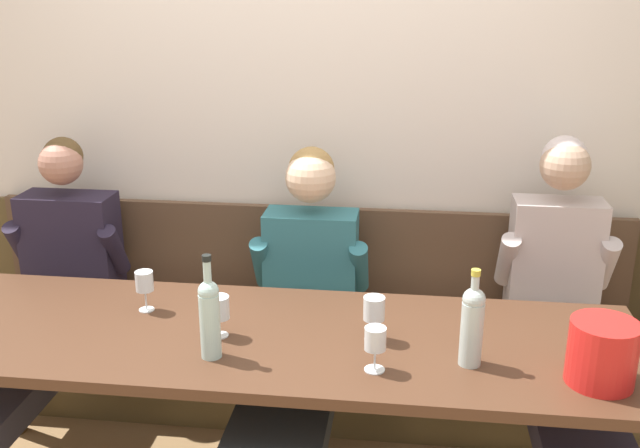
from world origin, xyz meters
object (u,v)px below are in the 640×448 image
(wine_bottle_clear_water, at_px, (210,315))
(wine_bottle_amber_mid, at_px, (472,323))
(wall_bench, at_px, (302,354))
(wine_glass_center_front, at_px, (374,311))
(wine_glass_near_bucket, at_px, (144,282))
(wine_glass_right_end, at_px, (375,340))
(person_right_seat, at_px, (299,325))
(dining_table, at_px, (273,351))
(ice_bucket, at_px, (602,353))
(person_left_seat, at_px, (566,334))
(person_center_right_seat, at_px, (38,313))
(wine_glass_mid_left, at_px, (219,310))

(wine_bottle_clear_water, height_order, wine_bottle_amber_mid, wine_bottle_clear_water)
(wall_bench, xyz_separation_m, wine_glass_center_front, (0.36, -0.68, 0.56))
(wall_bench, distance_m, wine_glass_near_bucket, 0.94)
(wine_bottle_clear_water, height_order, wine_glass_right_end, wine_bottle_clear_water)
(person_right_seat, xyz_separation_m, wine_bottle_clear_water, (-0.22, -0.50, 0.27))
(dining_table, relative_size, wine_glass_near_bucket, 16.63)
(dining_table, bearing_deg, ice_bucket, -10.26)
(wine_glass_right_end, bearing_deg, ice_bucket, 1.25)
(wine_bottle_amber_mid, height_order, wine_glass_center_front, wine_bottle_amber_mid)
(person_left_seat, distance_m, ice_bucket, 0.55)
(person_right_seat, bearing_deg, person_center_right_seat, -179.63)
(dining_table, relative_size, wine_glass_center_front, 16.23)
(wine_bottle_clear_water, bearing_deg, wine_glass_mid_left, 93.84)
(wine_bottle_amber_mid, bearing_deg, wine_glass_mid_left, 174.12)
(wine_bottle_clear_water, xyz_separation_m, wine_glass_center_front, (0.53, 0.18, -0.04))
(wine_bottle_amber_mid, bearing_deg, wine_bottle_clear_water, -176.09)
(person_center_right_seat, bearing_deg, wall_bench, 19.40)
(person_center_right_seat, relative_size, wine_glass_mid_left, 8.48)
(person_center_right_seat, distance_m, person_right_seat, 1.10)
(wine_bottle_clear_water, height_order, wine_glass_mid_left, wine_bottle_clear_water)
(person_left_seat, xyz_separation_m, wine_bottle_amber_mid, (-0.40, -0.45, 0.24))
(dining_table, height_order, wine_bottle_clear_water, wine_bottle_clear_water)
(wine_bottle_amber_mid, xyz_separation_m, wine_glass_near_bucket, (-1.18, 0.26, -0.03))
(wall_bench, height_order, wine_glass_center_front, wall_bench)
(wine_glass_mid_left, bearing_deg, wine_glass_right_end, -16.91)
(wall_bench, bearing_deg, person_right_seat, -82.47)
(person_right_seat, bearing_deg, wine_bottle_clear_water, -113.45)
(wall_bench, bearing_deg, wine_glass_center_front, -62.18)
(person_center_right_seat, xyz_separation_m, wine_bottle_clear_water, (0.89, -0.49, 0.28))
(wine_glass_center_front, relative_size, wine_glass_right_end, 1.07)
(person_left_seat, relative_size, wine_glass_right_end, 8.88)
(person_right_seat, bearing_deg, ice_bucket, -26.35)
(wine_glass_center_front, height_order, wine_glass_mid_left, wine_glass_center_front)
(wine_bottle_amber_mid, relative_size, wine_glass_mid_left, 2.20)
(person_right_seat, height_order, wine_glass_mid_left, person_right_seat)
(dining_table, distance_m, person_left_seat, 1.12)
(wine_glass_near_bucket, xyz_separation_m, wine_glass_center_front, (0.86, -0.13, -0.00))
(wine_glass_right_end, bearing_deg, wine_bottle_clear_water, 177.71)
(person_right_seat, relative_size, wine_glass_center_front, 7.83)
(ice_bucket, height_order, wine_glass_center_front, ice_bucket)
(ice_bucket, bearing_deg, wall_bench, 140.82)
(wine_bottle_clear_water, xyz_separation_m, wine_glass_right_end, (0.54, -0.02, -0.04))
(wine_bottle_clear_water, bearing_deg, wall_bench, 78.99)
(wine_glass_right_end, bearing_deg, wine_glass_center_front, 94.24)
(person_center_right_seat, xyz_separation_m, wine_bottle_amber_mid, (1.73, -0.43, 0.28))
(wine_glass_center_front, bearing_deg, wine_glass_mid_left, -175.87)
(person_center_right_seat, distance_m, wine_bottle_clear_water, 1.05)
(person_left_seat, xyz_separation_m, wine_glass_near_bucket, (-1.58, -0.19, 0.21))
(wall_bench, bearing_deg, wine_glass_mid_left, -103.92)
(wine_bottle_amber_mid, distance_m, wine_glass_right_end, 0.32)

